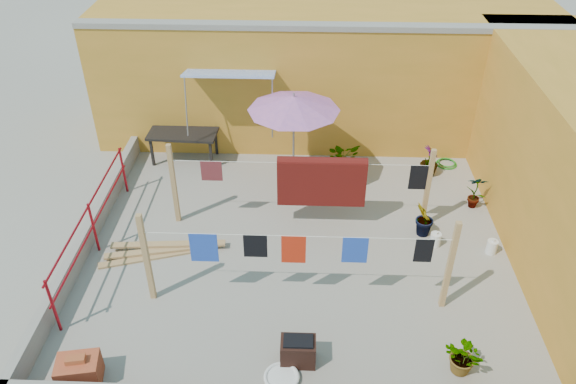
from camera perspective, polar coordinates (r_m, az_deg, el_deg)
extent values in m
plane|color=#9E998E|center=(10.95, 1.04, -5.73)|extent=(80.00, 80.00, 0.00)
cube|color=#C07F2A|center=(14.15, 3.64, 11.81)|extent=(11.00, 2.40, 3.20)
cube|color=gray|center=(12.61, 3.97, 16.42)|extent=(11.00, 0.35, 0.12)
cube|color=#2D51B2|center=(12.58, -5.97, 11.87)|extent=(2.00, 0.79, 0.22)
cylinder|color=gray|center=(12.68, -10.30, 8.45)|extent=(0.03, 0.30, 1.28)
cylinder|color=gray|center=(12.42, -1.61, 8.44)|extent=(0.03, 0.30, 1.28)
cube|color=gray|center=(11.60, -19.59, -4.07)|extent=(0.16, 7.30, 0.44)
cylinder|color=maroon|center=(9.82, -22.76, -10.64)|extent=(0.05, 0.05, 1.10)
cylinder|color=maroon|center=(11.17, -19.14, -3.44)|extent=(0.05, 0.05, 1.10)
cylinder|color=maroon|center=(12.70, -16.38, 2.13)|extent=(0.05, 0.05, 1.10)
cylinder|color=maroon|center=(10.89, -19.63, -1.37)|extent=(0.04, 4.20, 0.04)
cylinder|color=maroon|center=(11.14, -19.18, -3.24)|extent=(0.04, 4.20, 0.04)
cube|color=tan|center=(9.67, -14.18, -6.53)|extent=(0.09, 0.09, 1.80)
cube|color=tan|center=(9.60, 16.11, -7.23)|extent=(0.09, 0.09, 1.80)
cube|color=tan|center=(11.29, 13.98, 0.24)|extent=(0.09, 0.09, 1.80)
cube|color=tan|center=(11.35, -11.54, 0.80)|extent=(0.09, 0.09, 1.80)
cylinder|color=silver|center=(8.95, 0.93, -4.50)|extent=(5.00, 0.01, 0.01)
cylinder|color=silver|center=(10.74, 1.23, 2.96)|extent=(5.00, 0.01, 0.01)
cube|color=#4B0F0C|center=(10.98, 3.43, 0.96)|extent=(1.73, 0.22, 0.98)
cube|color=black|center=(11.10, 13.17, 1.45)|extent=(0.37, 0.02, 0.54)
cube|color=maroon|center=(11.01, -7.78, 2.14)|extent=(0.41, 0.02, 0.44)
cube|color=#1F40A9|center=(9.28, -8.55, -5.61)|extent=(0.46, 0.02, 0.58)
cube|color=black|center=(9.13, -3.33, -5.49)|extent=(0.39, 0.02, 0.45)
cube|color=#B3230E|center=(9.13, 0.57, -5.85)|extent=(0.40, 0.02, 0.56)
cube|color=#1F40A9|center=(9.15, 6.82, -5.87)|extent=(0.41, 0.02, 0.52)
cube|color=black|center=(9.30, 13.63, -5.80)|extent=(0.29, 0.02, 0.47)
cylinder|color=gray|center=(12.58, 0.54, 0.54)|extent=(0.35, 0.35, 0.06)
cylinder|color=gray|center=(12.01, 0.57, 4.78)|extent=(0.04, 0.04, 2.21)
cone|color=#B9639D|center=(11.55, 0.60, 9.02)|extent=(2.45, 2.45, 0.31)
cylinder|color=gray|center=(11.47, 0.60, 9.80)|extent=(0.04, 0.04, 0.10)
cube|color=black|center=(13.50, -10.63, 5.91)|extent=(1.64, 0.87, 0.06)
cube|color=black|center=(13.61, -13.64, 3.94)|extent=(0.06, 0.06, 0.70)
cube|color=black|center=(14.13, -12.93, 5.28)|extent=(0.06, 0.06, 0.70)
cube|color=black|center=(13.25, -7.83, 3.76)|extent=(0.06, 0.06, 0.70)
cube|color=black|center=(13.79, -7.32, 5.14)|extent=(0.06, 0.06, 0.70)
cube|color=#B34729|center=(9.22, -20.44, -16.70)|extent=(0.68, 0.55, 0.45)
cube|color=#A84827|center=(9.02, -20.79, -15.63)|extent=(0.30, 0.18, 0.09)
cube|color=tan|center=(11.02, -13.08, -6.36)|extent=(2.14, 0.80, 0.04)
cube|color=tan|center=(11.06, -12.58, -5.78)|extent=(2.18, 0.62, 0.04)
cube|color=tan|center=(11.10, -12.07, -5.21)|extent=(2.20, 0.32, 0.04)
cube|color=black|center=(8.91, 1.03, -15.89)|extent=(0.54, 0.36, 0.45)
cube|color=black|center=(8.72, 1.05, -14.89)|extent=(0.45, 0.27, 0.04)
cylinder|color=silver|center=(8.85, -0.66, -18.40)|extent=(0.51, 0.51, 0.07)
torus|color=silver|center=(8.82, -0.66, -18.27)|extent=(0.54, 0.54, 0.06)
cylinder|color=silver|center=(11.45, 19.99, -5.26)|extent=(0.21, 0.21, 0.28)
cylinder|color=silver|center=(11.35, 20.15, -4.64)|extent=(0.06, 0.06, 0.05)
cylinder|color=silver|center=(11.30, 14.74, -4.69)|extent=(0.21, 0.21, 0.28)
cylinder|color=silver|center=(11.20, 14.86, -4.05)|extent=(0.06, 0.06, 0.05)
torus|color=#217C1B|center=(13.94, 15.79, 2.77)|extent=(0.50, 0.50, 0.03)
torus|color=#217C1B|center=(13.92, 15.82, 2.90)|extent=(0.42, 0.42, 0.03)
imported|color=#205A19|center=(12.96, 5.54, 3.43)|extent=(0.93, 0.89, 0.80)
imported|color=#205A19|center=(13.26, 14.17, 3.05)|extent=(0.45, 0.45, 0.73)
imported|color=#205A19|center=(12.43, 18.54, 0.09)|extent=(0.46, 0.35, 0.80)
imported|color=#205A19|center=(11.32, 13.70, -2.73)|extent=(0.45, 0.52, 0.80)
imported|color=#205A19|center=(9.11, 17.51, -15.70)|extent=(0.76, 0.74, 0.64)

